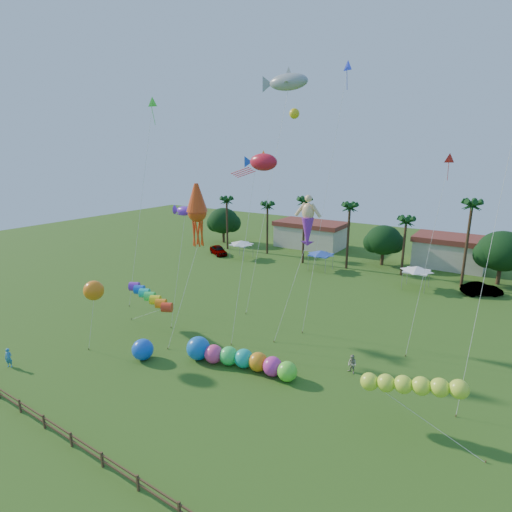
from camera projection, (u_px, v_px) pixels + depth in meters
The scene contains 22 objects.
ground at pixel (177, 412), 27.71m from camera, with size 160.00×160.00×0.00m, color #285116.
tree_line at pixel (399, 242), 60.29m from camera, with size 69.46×8.91×11.00m.
buildings_row at pixel (367, 243), 69.26m from camera, with size 35.00×7.00×4.00m.
tent_row at pixel (319, 253), 59.56m from camera, with size 31.00×4.00×0.60m.
fence at pixel (102, 458), 22.70m from camera, with size 36.12×0.12×1.00m.
car_a at pixel (218, 250), 69.59m from camera, with size 1.89×4.70×1.60m, color #4C4C54.
car_b at pixel (482, 289), 49.99m from camera, with size 1.65×4.72×1.55m, color #4C4C54.
spectator_a at pixel (9, 358), 33.27m from camera, with size 0.61×0.40×1.66m, color teal.
spectator_b at pixel (352, 364), 32.34m from camera, with size 0.77×0.60×1.59m, color #A09D86.
caterpillar_inflatable at pixel (236, 358), 33.24m from camera, with size 10.07×3.25×2.05m.
blue_ball at pixel (143, 349), 34.49m from camera, with size 1.85×1.85×1.85m, color blue.
rainbow_tube at pixel (154, 304), 38.48m from camera, with size 8.44×2.92×3.75m.
green_worm at pixel (369, 382), 26.22m from camera, with size 10.30×2.40×3.56m.
orange_ball_kite at pixel (94, 291), 34.26m from camera, with size 2.54×2.15×6.80m.
merman_kite at pixel (308, 224), 38.47m from camera, with size 2.32×5.74×13.09m.
fish_kite at pixel (263, 162), 37.28m from camera, with size 4.41×6.27×17.44m.
shark_kite at pixel (288, 82), 41.20m from camera, with size 6.29×7.20×25.51m.
squid_kite at pixel (197, 213), 36.25m from camera, with size 1.98×5.01×14.88m.
lobster_kite at pixel (185, 211), 40.81m from camera, with size 3.61×4.47×12.29m.
delta_kite_red at pixel (448, 164), 33.08m from camera, with size 1.68×3.88×17.40m.
delta_kite_green at pixel (152, 106), 43.26m from camera, with size 2.28×4.42×23.24m.
delta_kite_blue at pixel (346, 73), 36.66m from camera, with size 1.97×5.28×25.62m.
Camera 1 is at (17.78, -17.08, 17.54)m, focal length 28.00 mm.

